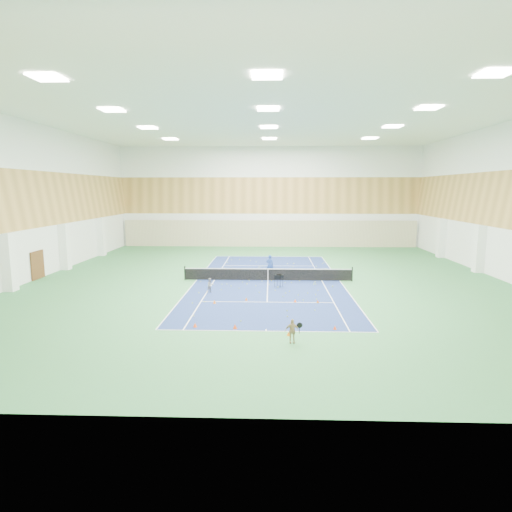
# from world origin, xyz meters

# --- Properties ---
(ground) EXTENTS (40.00, 40.00, 0.00)m
(ground) POSITION_xyz_m (0.00, 0.00, 0.00)
(ground) COLOR #30703D
(ground) RESTS_ON ground
(room_shell) EXTENTS (36.00, 40.00, 12.00)m
(room_shell) POSITION_xyz_m (0.00, 0.00, 6.00)
(room_shell) COLOR white
(room_shell) RESTS_ON ground
(wood_cladding) EXTENTS (36.00, 40.00, 8.00)m
(wood_cladding) POSITION_xyz_m (0.00, 0.00, 8.00)
(wood_cladding) COLOR #BE8C46
(wood_cladding) RESTS_ON room_shell
(ceiling_light_grid) EXTENTS (21.40, 25.40, 0.06)m
(ceiling_light_grid) POSITION_xyz_m (0.00, 0.00, 11.92)
(ceiling_light_grid) COLOR white
(ceiling_light_grid) RESTS_ON room_shell
(court_surface) EXTENTS (10.97, 23.77, 0.01)m
(court_surface) POSITION_xyz_m (0.00, 0.00, 0.01)
(court_surface) COLOR navy
(court_surface) RESTS_ON ground
(tennis_balls_scatter) EXTENTS (10.57, 22.77, 0.07)m
(tennis_balls_scatter) POSITION_xyz_m (0.00, 0.00, 0.05)
(tennis_balls_scatter) COLOR #ADCA22
(tennis_balls_scatter) RESTS_ON ground
(tennis_net) EXTENTS (12.80, 0.10, 1.10)m
(tennis_net) POSITION_xyz_m (0.00, 0.00, 0.55)
(tennis_net) COLOR black
(tennis_net) RESTS_ON ground
(back_curtain) EXTENTS (35.40, 0.16, 3.20)m
(back_curtain) POSITION_xyz_m (0.00, 19.75, 1.60)
(back_curtain) COLOR #C6B793
(back_curtain) RESTS_ON ground
(door_left_b) EXTENTS (0.08, 1.80, 2.20)m
(door_left_b) POSITION_xyz_m (-17.92, 0.00, 1.10)
(door_left_b) COLOR #593319
(door_left_b) RESTS_ON ground
(coach) EXTENTS (0.68, 0.53, 1.63)m
(coach) POSITION_xyz_m (0.14, 2.38, 0.82)
(coach) COLOR navy
(coach) RESTS_ON ground
(child_court) EXTENTS (0.61, 0.61, 1.00)m
(child_court) POSITION_xyz_m (-3.86, -4.01, 0.50)
(child_court) COLOR gray
(child_court) RESTS_ON ground
(child_apron) EXTENTS (0.68, 0.32, 1.12)m
(child_apron) POSITION_xyz_m (1.19, -13.43, 0.56)
(child_apron) COLOR tan
(child_apron) RESTS_ON ground
(ball_cart) EXTENTS (0.68, 0.68, 0.89)m
(ball_cart) POSITION_xyz_m (0.79, -2.15, 0.44)
(ball_cart) COLOR black
(ball_cart) RESTS_ON ground
(cone_svc_a) EXTENTS (0.20, 0.20, 0.22)m
(cone_svc_a) POSITION_xyz_m (-3.22, -6.82, 0.11)
(cone_svc_a) COLOR orange
(cone_svc_a) RESTS_ON ground
(cone_svc_b) EXTENTS (0.19, 0.19, 0.21)m
(cone_svc_b) POSITION_xyz_m (-1.31, -6.01, 0.10)
(cone_svc_b) COLOR #E1600B
(cone_svc_b) RESTS_ON ground
(cone_svc_c) EXTENTS (0.19, 0.19, 0.21)m
(cone_svc_c) POSITION_xyz_m (1.74, -6.34, 0.10)
(cone_svc_c) COLOR #FE530D
(cone_svc_c) RESTS_ON ground
(cone_svc_d) EXTENTS (0.18, 0.18, 0.20)m
(cone_svc_d) POSITION_xyz_m (3.12, -6.43, 0.10)
(cone_svc_d) COLOR red
(cone_svc_d) RESTS_ON ground
(cone_base_a) EXTENTS (0.21, 0.21, 0.23)m
(cone_base_a) POSITION_xyz_m (-3.60, -11.37, 0.12)
(cone_base_a) COLOR #FF490D
(cone_base_a) RESTS_ON ground
(cone_base_b) EXTENTS (0.22, 0.22, 0.25)m
(cone_base_b) POSITION_xyz_m (-1.56, -11.56, 0.12)
(cone_base_b) COLOR #EC410C
(cone_base_b) RESTS_ON ground
(cone_base_c) EXTENTS (0.18, 0.18, 0.20)m
(cone_base_c) POSITION_xyz_m (1.08, -12.48, 0.10)
(cone_base_c) COLOR orange
(cone_base_c) RESTS_ON ground
(cone_base_d) EXTENTS (0.19, 0.19, 0.21)m
(cone_base_d) POSITION_xyz_m (3.43, -11.49, 0.10)
(cone_base_d) COLOR #FF420D
(cone_base_d) RESTS_ON ground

